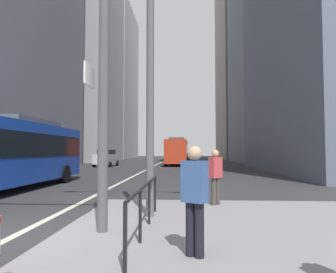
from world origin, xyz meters
name	(u,v)px	position (x,y,z in m)	size (l,w,h in m)	color
ground_plane	(143,171)	(0.00, 20.00, 0.00)	(160.00, 160.00, 0.00)	#303033
median_island	(298,254)	(5.50, -1.00, 0.07)	(9.00, 10.00, 0.15)	gray
lane_centre_line	(154,166)	(0.00, 30.00, 0.01)	(0.20, 80.00, 0.01)	beige
office_tower_left_mid	(76,56)	(-16.00, 46.82, 19.07)	(13.66, 18.52, 38.15)	#9E9EA3
office_tower_left_far	(108,84)	(-16.00, 70.08, 19.23)	(12.56, 20.57, 38.45)	#9E9EA3
office_tower_right_far	(243,67)	(17.00, 62.41, 21.01)	(10.48, 19.90, 42.03)	gray
city_bus_blue_oncoming	(4,150)	(-4.37, 6.67, 1.84)	(2.79, 12.06, 3.40)	#14389E
city_bus_red_receding	(177,151)	(2.72, 32.50, 1.84)	(2.89, 10.95, 3.40)	red
car_oncoming_mid	(106,158)	(-5.44, 28.31, 0.99)	(2.16, 4.61, 1.94)	silver
car_receding_near	(183,155)	(3.42, 53.40, 0.99)	(2.15, 4.37, 1.94)	maroon
street_lamp_post	(150,18)	(2.72, 1.45, 5.28)	(5.50, 0.32, 8.00)	#56565B
pedestrian_railing	(145,196)	(2.80, -0.07, 0.87)	(0.06, 4.25, 0.98)	black
pedestrian_waiting	(215,174)	(4.56, 3.17, 1.09)	(0.44, 0.43, 1.69)	#423D38
pedestrian_walking	(195,195)	(3.76, -1.43, 1.12)	(0.45, 0.40, 1.73)	black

